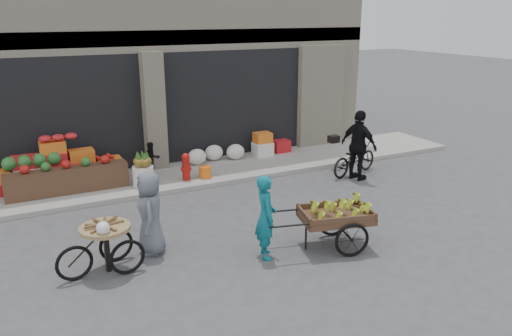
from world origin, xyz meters
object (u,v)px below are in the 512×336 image
bicycle (354,158)px  fire_hydrant (186,165)px  cyclist (359,146)px  vendor_grey (150,213)px  vendor_woman (266,217)px  pineapple_bin (143,176)px  banana_cart (333,214)px  tricycle_cart (106,241)px  seated_person (152,160)px  orange_bucket (205,172)px

bicycle → fire_hydrant: bearing=58.6°
cyclist → vendor_grey: bearing=90.5°
vendor_woman → bicycle: (4.44, 3.17, -0.33)m
pineapple_bin → banana_cart: size_ratio=0.22×
fire_hydrant → bicycle: bicycle is taller
fire_hydrant → cyclist: bearing=-22.0°
tricycle_cart → cyclist: (6.90, 2.03, 0.36)m
banana_cart → tricycle_cart: 4.09m
banana_cart → tricycle_cart: tricycle_cart is taller
pineapple_bin → seated_person: seated_person is taller
fire_hydrant → vendor_grey: bearing=-118.9°
banana_cart → tricycle_cart: size_ratio=1.62×
orange_bucket → seated_person: size_ratio=0.34×
seated_person → cyclist: size_ratio=0.50×
seated_person → banana_cart: 5.68m
tricycle_cart → cyclist: 7.20m
cyclist → seated_person: bearing=49.4°
orange_bucket → vendor_woman: (-0.56, -4.40, 0.51)m
orange_bucket → vendor_woman: 4.47m
vendor_grey → cyclist: (6.03, 1.67, 0.15)m
banana_cart → vendor_grey: (-3.09, 1.33, 0.11)m
fire_hydrant → orange_bucket: bearing=-5.7°
seated_person → vendor_woman: (0.64, -5.10, 0.19)m
orange_bucket → fire_hydrant: bearing=174.3°
fire_hydrant → vendor_woman: size_ratio=0.46×
tricycle_cart → seated_person: bearing=57.9°
bicycle → pineapple_bin: bearing=61.3°
bicycle → orange_bucket: bearing=57.3°
banana_cart → vendor_grey: size_ratio=1.51×
pineapple_bin → fire_hydrant: 1.11m
banana_cart → cyclist: bearing=59.9°
vendor_grey → bicycle: vendor_grey is taller
banana_cart → vendor_grey: bearing=171.0°
tricycle_cart → vendor_grey: 0.97m
seated_person → tricycle_cart: (-2.03, -4.36, -0.02)m
pineapple_bin → banana_cart: bearing=-63.7°
banana_cart → bicycle: (3.13, 3.40, -0.22)m
seated_person → vendor_woman: size_ratio=0.60×
pineapple_bin → vendor_woman: vendor_woman is taller
orange_bucket → vendor_grey: bearing=-125.4°
banana_cart → tricycle_cart: (-3.97, 0.97, -0.11)m
pineapple_bin → banana_cart: (2.34, -4.73, 0.30)m
seated_person → orange_bucket: bearing=-40.3°
seated_person → fire_hydrant: bearing=-52.9°
vendor_woman → cyclist: cyclist is taller
pineapple_bin → seated_person: size_ratio=0.56×
seated_person → vendor_woman: 5.15m
fire_hydrant → cyclist: size_ratio=0.38×
seated_person → vendor_grey: size_ratio=0.60×
banana_cart → cyclist: cyclist is taller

